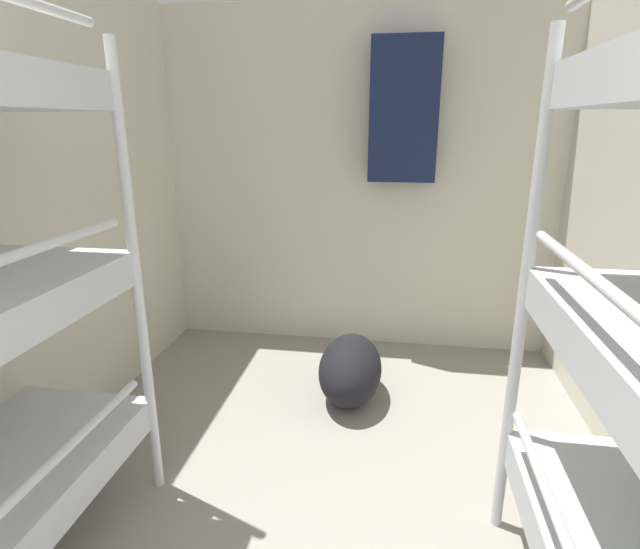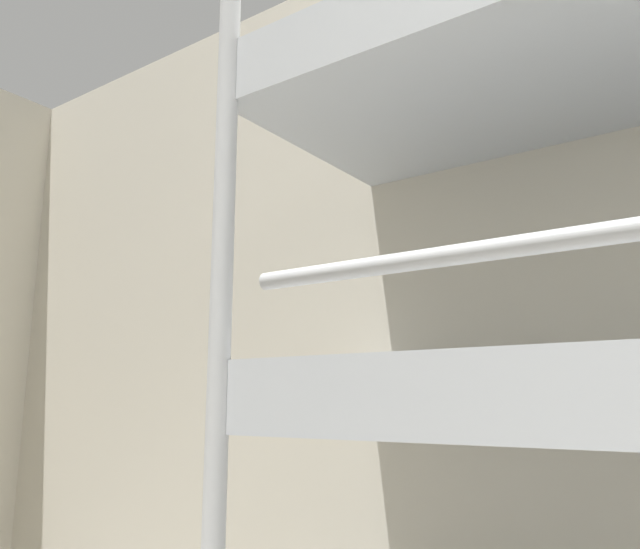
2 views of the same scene
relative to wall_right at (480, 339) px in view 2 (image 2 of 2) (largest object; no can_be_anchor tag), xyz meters
The scene contains 1 object.
wall_right is the anchor object (origin of this frame).
Camera 2 is at (-0.12, 1.44, 1.04)m, focal length 35.00 mm.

